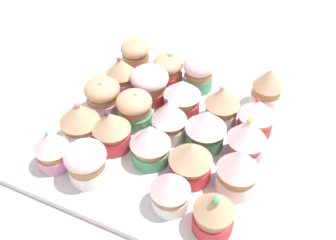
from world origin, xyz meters
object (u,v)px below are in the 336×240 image
(cupcake_5, at_px, (168,70))
(cupcake_14, at_px, (222,104))
(baking_tray, at_px, (168,135))
(cupcake_9, at_px, (86,162))
(cupcake_13, at_px, (148,142))
(cupcake_6, at_px, (150,83))
(cupcake_22, at_px, (214,212))
(cupcake_7, at_px, (135,109))
(cupcake_2, at_px, (103,96))
(cupcake_21, at_px, (238,170))
(cupcake_20, at_px, (246,140))
(cupcake_11, at_px, (185,97))
(cupcake_19, at_px, (256,116))
(cupcake_10, at_px, (199,72))
(cupcake_1, at_px, (121,75))
(cupcake_12, at_px, (169,119))
(cupcake_17, at_px, (170,189))
(cupcake_3, at_px, (80,120))
(cupcake_0, at_px, (136,56))
(cupcake_15, at_px, (205,129))
(cupcake_18, at_px, (267,88))
(napkin, at_px, (191,44))
(cupcake_16, at_px, (191,161))
(cupcake_4, at_px, (52,149))
(cupcake_8, at_px, (112,130))

(cupcake_5, xyz_separation_m, cupcake_14, (0.06, 0.13, 0.01))
(baking_tray, bearing_deg, cupcake_9, -26.94)
(cupcake_13, distance_m, cupcake_14, 0.15)
(cupcake_6, bearing_deg, baking_tray, 44.50)
(cupcake_22, bearing_deg, cupcake_7, -125.95)
(cupcake_2, relative_size, cupcake_21, 0.85)
(cupcake_22, bearing_deg, cupcake_20, 178.92)
(baking_tray, bearing_deg, cupcake_13, -3.42)
(cupcake_11, distance_m, cupcake_21, 0.18)
(cupcake_19, relative_size, cupcake_21, 0.85)
(cupcake_2, relative_size, cupcake_10, 0.95)
(cupcake_20, bearing_deg, cupcake_6, -109.86)
(cupcake_14, bearing_deg, cupcake_13, -29.96)
(cupcake_14, bearing_deg, cupcake_1, -91.55)
(cupcake_12, bearing_deg, cupcake_6, -135.90)
(cupcake_9, relative_size, cupcake_11, 0.90)
(baking_tray, height_order, cupcake_17, cupcake_17)
(cupcake_3, relative_size, cupcake_19, 1.13)
(cupcake_0, height_order, cupcake_17, same)
(cupcake_0, xyz_separation_m, cupcake_15, (0.14, 0.20, 0.00))
(baking_tray, distance_m, cupcake_1, 0.15)
(cupcake_1, xyz_separation_m, cupcake_22, (0.21, 0.26, 0.00))
(cupcake_2, distance_m, cupcake_18, 0.29)
(cupcake_14, bearing_deg, cupcake_5, -115.74)
(cupcake_20, distance_m, napkin, 0.36)
(cupcake_15, relative_size, cupcake_19, 1.08)
(cupcake_16, bearing_deg, cupcake_19, 155.66)
(cupcake_22, bearing_deg, cupcake_9, -91.03)
(cupcake_1, relative_size, cupcake_13, 0.98)
(baking_tray, relative_size, cupcake_7, 5.90)
(cupcake_15, bearing_deg, cupcake_19, 136.40)
(cupcake_14, xyz_separation_m, napkin, (-0.22, -0.14, -0.05))
(cupcake_4, bearing_deg, cupcake_3, 175.59)
(cupcake_5, relative_size, cupcake_7, 0.97)
(cupcake_18, distance_m, cupcake_21, 0.20)
(cupcake_0, xyz_separation_m, cupcake_16, (0.21, 0.20, 0.00))
(cupcake_7, distance_m, cupcake_21, 0.21)
(cupcake_14, relative_size, cupcake_16, 1.08)
(baking_tray, distance_m, cupcake_11, 0.07)
(cupcake_17, bearing_deg, cupcake_6, -146.69)
(cupcake_22, bearing_deg, cupcake_6, -136.57)
(cupcake_7, relative_size, cupcake_22, 0.90)
(cupcake_6, bearing_deg, cupcake_18, 109.47)
(cupcake_19, height_order, cupcake_20, cupcake_20)
(cupcake_6, height_order, cupcake_20, cupcake_20)
(cupcake_3, distance_m, cupcake_20, 0.26)
(cupcake_14, height_order, napkin, cupcake_14)
(cupcake_10, bearing_deg, cupcake_19, 60.85)
(cupcake_2, distance_m, cupcake_8, 0.09)
(cupcake_1, height_order, cupcake_15, same)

